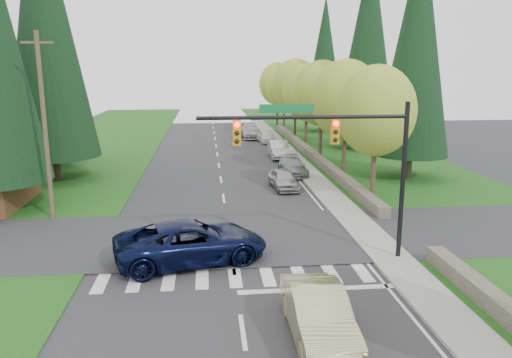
{
  "coord_description": "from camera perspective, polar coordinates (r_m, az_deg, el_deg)",
  "views": [
    {
      "loc": [
        -1.01,
        -15.27,
        8.16
      ],
      "look_at": [
        1.37,
        8.5,
        2.8
      ],
      "focal_mm": 35.0,
      "sensor_mm": 36.0,
      "label": 1
    }
  ],
  "objects": [
    {
      "name": "grass_east",
      "position": [
        38.81,
        15.57,
        0.08
      ],
      "size": [
        14.0,
        110.0,
        0.06
      ],
      "primitive_type": "cube",
      "color": "#194D14",
      "rests_on": "ground"
    },
    {
      "name": "decid_tree_2",
      "position": [
        44.49,
        7.52,
        9.66
      ],
      "size": [
        5.0,
        5.0,
        8.82
      ],
      "color": "#38281C",
      "rests_on": "ground"
    },
    {
      "name": "ground",
      "position": [
        17.34,
        -1.77,
        -15.43
      ],
      "size": [
        120.0,
        120.0,
        0.0
      ],
      "primitive_type": "plane",
      "color": "#28282B",
      "rests_on": "ground"
    },
    {
      "name": "utility_pole",
      "position": [
        28.72,
        -23.0,
        5.62
      ],
      "size": [
        1.6,
        0.24,
        10.0
      ],
      "color": "#473828",
      "rests_on": "ground"
    },
    {
      "name": "decid_tree_5",
      "position": [
        65.11,
        3.26,
        10.31
      ],
      "size": [
        4.8,
        4.8,
        8.3
      ],
      "color": "#38281C",
      "rests_on": "ground"
    },
    {
      "name": "conifer_e_b",
      "position": [
        51.87,
        12.71,
        15.26
      ],
      "size": [
        6.12,
        6.12,
        19.8
      ],
      "color": "#38281C",
      "rests_on": "ground"
    },
    {
      "name": "sedan_champagne",
      "position": [
        15.88,
        7.15,
        -15.11
      ],
      "size": [
        1.69,
        4.8,
        1.58
      ],
      "primitive_type": "imported",
      "rotation": [
        0.0,
        0.0,
        0.0
      ],
      "color": "#C0B680",
      "rests_on": "ground"
    },
    {
      "name": "grass_west",
      "position": [
        38.13,
        -23.91,
        -0.77
      ],
      "size": [
        14.0,
        110.0,
        0.06
      ],
      "primitive_type": "cube",
      "color": "#194D14",
      "rests_on": "ground"
    },
    {
      "name": "parked_car_c",
      "position": [
        46.0,
        2.61,
        3.4
      ],
      "size": [
        1.7,
        4.76,
        1.56
      ],
      "primitive_type": "imported",
      "rotation": [
        0.0,
        0.0,
        -0.01
      ],
      "color": "silver",
      "rests_on": "ground"
    },
    {
      "name": "cross_street",
      "position": [
        24.68,
        -3.08,
        -6.68
      ],
      "size": [
        120.0,
        8.0,
        0.1
      ],
      "primitive_type": "cube",
      "color": "#28282B",
      "rests_on": "ground"
    },
    {
      "name": "conifer_e_a",
      "position": [
        38.37,
        17.9,
        14.49
      ],
      "size": [
        5.44,
        5.44,
        17.8
      ],
      "color": "#38281C",
      "rests_on": "ground"
    },
    {
      "name": "decid_tree_4",
      "position": [
        58.23,
        4.55,
        10.54
      ],
      "size": [
        5.4,
        5.4,
        9.18
      ],
      "color": "#38281C",
      "rests_on": "ground"
    },
    {
      "name": "conifer_e_c",
      "position": [
        65.04,
        7.83,
        13.52
      ],
      "size": [
        5.1,
        5.1,
        16.8
      ],
      "color": "#38281C",
      "rests_on": "ground"
    },
    {
      "name": "sidewalk_east",
      "position": [
        38.95,
        6.12,
        0.58
      ],
      "size": [
        1.8,
        80.0,
        0.13
      ],
      "primitive_type": "cube",
      "color": "gray",
      "rests_on": "ground"
    },
    {
      "name": "conifer_w_e",
      "position": [
        45.23,
        -23.18,
        14.36
      ],
      "size": [
        5.78,
        5.78,
        18.8
      ],
      "color": "#38281C",
      "rests_on": "ground"
    },
    {
      "name": "decid_tree_1",
      "position": [
        37.78,
        10.24,
        8.86
      ],
      "size": [
        5.2,
        5.2,
        8.8
      ],
      "color": "#38281C",
      "rests_on": "ground"
    },
    {
      "name": "parked_car_e",
      "position": [
        58.96,
        -0.62,
        5.45
      ],
      "size": [
        2.31,
        5.44,
        1.57
      ],
      "primitive_type": "imported",
      "rotation": [
        0.0,
        0.0,
        0.02
      ],
      "color": "#9A9A9E",
      "rests_on": "ground"
    },
    {
      "name": "decid_tree_6",
      "position": [
        72.03,
        2.46,
        10.8
      ],
      "size": [
        5.2,
        5.2,
        8.86
      ],
      "color": "#38281C",
      "rests_on": "ground"
    },
    {
      "name": "suv_navy",
      "position": [
        21.54,
        -7.39,
        -7.17
      ],
      "size": [
        6.98,
        4.48,
        1.79
      ],
      "primitive_type": "imported",
      "rotation": [
        0.0,
        0.0,
        1.82
      ],
      "color": "black",
      "rests_on": "ground"
    },
    {
      "name": "parked_car_d",
      "position": [
        55.33,
        1.19,
        4.88
      ],
      "size": [
        2.06,
        4.18,
        1.37
      ],
      "primitive_type": "imported",
      "rotation": [
        0.0,
        0.0,
        0.11
      ],
      "color": "white",
      "rests_on": "ground"
    },
    {
      "name": "curb_east",
      "position": [
        38.79,
        4.89,
        0.55
      ],
      "size": [
        0.2,
        80.0,
        0.13
      ],
      "primitive_type": "cube",
      "color": "gray",
      "rests_on": "ground"
    },
    {
      "name": "conifer_w_c",
      "position": [
        38.98,
        -23.06,
        16.29
      ],
      "size": [
        6.46,
        6.46,
        20.8
      ],
      "color": "#38281C",
      "rests_on": "ground"
    },
    {
      "name": "stone_wall_north",
      "position": [
        46.93,
        6.18,
        2.99
      ],
      "size": [
        0.7,
        40.0,
        0.7
      ],
      "primitive_type": "cube",
      "color": "#4C4438",
      "rests_on": "ground"
    },
    {
      "name": "parked_car_a",
      "position": [
        34.17,
        3.18,
        -0.01
      ],
      "size": [
        1.92,
        4.12,
        1.37
      ],
      "primitive_type": "imported",
      "rotation": [
        0.0,
        0.0,
        0.08
      ],
      "color": "#A3A2A7",
      "rests_on": "ground"
    },
    {
      "name": "decid_tree_0",
      "position": [
        31.11,
        13.58,
        7.57
      ],
      "size": [
        4.8,
        4.8,
        8.37
      ],
      "color": "#38281C",
      "rests_on": "ground"
    },
    {
      "name": "decid_tree_3",
      "position": [
        51.36,
        5.83,
        9.79
      ],
      "size": [
        5.0,
        5.0,
        8.55
      ],
      "color": "#38281C",
      "rests_on": "ground"
    },
    {
      "name": "traffic_signal",
      "position": [
        20.73,
        9.41,
        3.67
      ],
      "size": [
        8.7,
        0.37,
        6.8
      ],
      "color": "black",
      "rests_on": "ground"
    },
    {
      "name": "parked_car_b",
      "position": [
        38.66,
        4.23,
        1.41
      ],
      "size": [
        1.95,
        4.55,
        1.31
      ],
      "primitive_type": "imported",
      "rotation": [
        0.0,
        0.0,
        0.03
      ],
      "color": "gray",
      "rests_on": "ground"
    }
  ]
}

